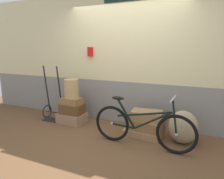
% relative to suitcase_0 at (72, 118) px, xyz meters
% --- Properties ---
extents(ground, '(9.70, 5.20, 0.06)m').
position_rel_suitcase_0_xyz_m(ground, '(1.05, -0.27, -0.14)').
color(ground, brown).
extents(station_building, '(7.70, 0.74, 2.83)m').
position_rel_suitcase_0_xyz_m(station_building, '(1.07, 0.58, 1.29)').
color(station_building, gray).
rests_on(station_building, ground).
extents(suitcase_0, '(0.60, 0.45, 0.22)m').
position_rel_suitcase_0_xyz_m(suitcase_0, '(0.00, 0.00, 0.00)').
color(suitcase_0, '#937051').
rests_on(suitcase_0, ground).
extents(suitcase_1, '(0.49, 0.35, 0.21)m').
position_rel_suitcase_0_xyz_m(suitcase_1, '(0.02, -0.01, 0.22)').
color(suitcase_1, brown).
rests_on(suitcase_1, suitcase_0).
extents(suitcase_2, '(0.44, 0.33, 0.14)m').
position_rel_suitcase_0_xyz_m(suitcase_2, '(0.02, -0.00, 0.39)').
color(suitcase_2, olive).
rests_on(suitcase_2, suitcase_1).
extents(suitcase_3, '(0.73, 0.52, 0.12)m').
position_rel_suitcase_0_xyz_m(suitcase_3, '(1.62, 0.00, -0.05)').
color(suitcase_3, '#9E754C').
rests_on(suitcase_3, ground).
extents(suitcase_4, '(0.64, 0.44, 0.19)m').
position_rel_suitcase_0_xyz_m(suitcase_4, '(1.66, 0.00, 0.10)').
color(suitcase_4, olive).
rests_on(suitcase_4, suitcase_3).
extents(suitcase_5, '(0.58, 0.40, 0.17)m').
position_rel_suitcase_0_xyz_m(suitcase_5, '(1.66, 0.02, 0.28)').
color(suitcase_5, '#9E754C').
rests_on(suitcase_5, suitcase_4).
extents(wicker_basket, '(0.30, 0.30, 0.40)m').
position_rel_suitcase_0_xyz_m(wicker_basket, '(0.02, -0.00, 0.66)').
color(wicker_basket, tan).
rests_on(wicker_basket, suitcase_2).
extents(luggage_trolley, '(0.45, 0.37, 1.23)m').
position_rel_suitcase_0_xyz_m(luggage_trolley, '(-0.53, 0.04, 0.16)').
color(luggage_trolley, black).
rests_on(luggage_trolley, ground).
extents(burlap_sack, '(0.49, 0.42, 0.58)m').
position_rel_suitcase_0_xyz_m(burlap_sack, '(2.31, -0.04, 0.18)').
color(burlap_sack, '#9E8966').
rests_on(burlap_sack, ground).
extents(bicycle, '(1.73, 0.46, 0.88)m').
position_rel_suitcase_0_xyz_m(bicycle, '(1.70, -0.46, 0.23)').
color(bicycle, black).
rests_on(bicycle, ground).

